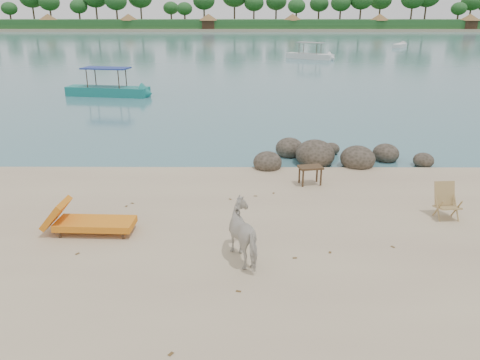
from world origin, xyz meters
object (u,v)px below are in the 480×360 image
object	(u,v)px
boulders	(327,156)
deck_chair	(448,203)
side_table	(310,176)
boat_near	(106,72)
cow	(247,234)
lounge_chair	(95,220)

from	to	relation	value
boulders	deck_chair	bearing A→B (deg)	-66.08
side_table	deck_chair	world-z (taller)	deck_chair
boulders	boat_near	size ratio (longest dim) A/B	1.06
deck_chair	cow	bearing A→B (deg)	-162.18
deck_chair	boat_near	xyz separation A→B (m)	(-13.73, 18.95, 0.99)
cow	deck_chair	distance (m)	5.48
lounge_chair	side_table	bearing A→B (deg)	33.45
boulders	cow	size ratio (longest dim) A/B	4.35
cow	side_table	bearing A→B (deg)	-137.18
cow	side_table	size ratio (longest dim) A/B	2.04
cow	boat_near	distance (m)	22.77
lounge_chair	boat_near	bearing A→B (deg)	106.74
cow	side_table	world-z (taller)	cow
deck_chair	boat_near	distance (m)	23.42
side_table	deck_chair	distance (m)	3.99
side_table	cow	bearing A→B (deg)	-124.73
boulders	lounge_chair	xyz separation A→B (m)	(-6.46, -5.74, 0.14)
boulders	lounge_chair	bearing A→B (deg)	-138.40
cow	boulders	bearing A→B (deg)	-136.64
side_table	boulders	bearing A→B (deg)	56.85
boulders	boat_near	bearing A→B (deg)	129.43
lounge_chair	deck_chair	world-z (taller)	deck_chair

